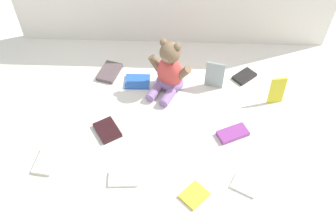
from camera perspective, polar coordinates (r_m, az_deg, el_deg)
ground_plane at (r=1.67m, az=0.14°, el=0.36°), size 3.20×3.20×0.00m
teddy_bear at (r=1.70m, az=0.15°, el=6.18°), size 0.21×0.22×0.26m
book_case_0 at (r=1.59m, az=9.87°, el=-3.25°), size 0.14×0.11×0.02m
book_case_1 at (r=1.72m, az=16.31°, el=3.16°), size 0.07×0.03×0.14m
book_case_2 at (r=1.60m, az=-9.26°, el=-2.75°), size 0.14×0.14×0.02m
book_case_3 at (r=1.74m, az=7.15°, el=5.63°), size 0.09×0.03×0.14m
book_case_4 at (r=1.46m, az=-6.83°, el=-10.09°), size 0.12×0.07×0.01m
book_case_5 at (r=1.85m, az=-8.93°, el=6.06°), size 0.12×0.15×0.02m
book_case_6 at (r=1.84m, az=11.59°, el=5.37°), size 0.13×0.12×0.01m
book_case_7 at (r=1.79m, az=-4.69°, el=4.66°), size 0.12×0.09×0.01m
book_case_8 at (r=1.42m, az=4.04°, el=-12.56°), size 0.12×0.12×0.01m
book_case_9 at (r=1.47m, az=11.75°, el=-10.87°), size 0.12×0.11×0.01m
book_case_10 at (r=1.57m, az=-18.09°, el=-7.13°), size 0.09×0.13×0.02m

